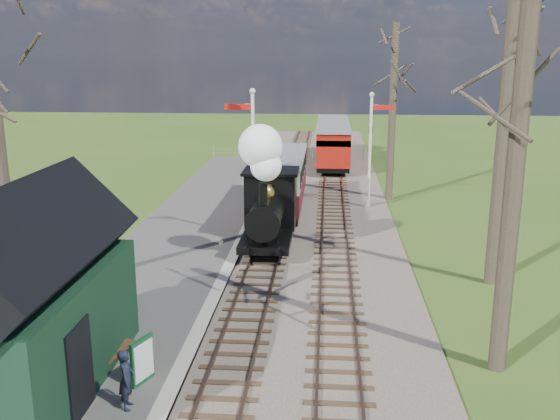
{
  "coord_description": "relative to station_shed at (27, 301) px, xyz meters",
  "views": [
    {
      "loc": [
        2.23,
        -8.31,
        7.59
      ],
      "look_at": [
        0.44,
        15.14,
        1.6
      ],
      "focal_mm": 40.0,
      "sensor_mm": 36.0,
      "label": 1
    }
  ],
  "objects": [
    {
      "name": "distant_hills",
      "position": [
        5.7,
        60.38,
        -18.47
      ],
      "size": [
        114.4,
        48.0,
        22.02
      ],
      "color": "#385B23",
      "rests_on": "ground"
    },
    {
      "name": "bare_trees",
      "position": [
        5.63,
        6.1,
        2.94
      ],
      "size": [
        15.51,
        22.39,
        12.0
      ],
      "color": "#382D23",
      "rests_on": "ground"
    },
    {
      "name": "red_carriage_a",
      "position": [
        6.9,
        27.76,
        -0.68
      ],
      "size": [
        2.21,
        5.47,
        2.32
      ],
      "color": "black",
      "rests_on": "ground"
    },
    {
      "name": "platform",
      "position": [
        0.8,
        10.0,
        -2.17
      ],
      "size": [
        5.0,
        44.0,
        0.2
      ],
      "primitive_type": "cube",
      "color": "#474442",
      "rests_on": "ground"
    },
    {
      "name": "track_far",
      "position": [
        6.9,
        18.0,
        -2.17
      ],
      "size": [
        1.6,
        60.0,
        0.15
      ],
      "color": "brown",
      "rests_on": "ground"
    },
    {
      "name": "coping_strip",
      "position": [
        3.1,
        10.0,
        -2.16
      ],
      "size": [
        0.4,
        44.0,
        0.21
      ],
      "primitive_type": "cube",
      "color": "#B2AD9E",
      "rests_on": "ground"
    },
    {
      "name": "red_carriage_b",
      "position": [
        6.9,
        33.26,
        -0.68
      ],
      "size": [
        2.21,
        5.47,
        2.32
      ],
      "color": "black",
      "rests_on": "ground"
    },
    {
      "name": "locomotive",
      "position": [
        4.29,
        10.73,
        -0.0
      ],
      "size": [
        1.98,
        4.63,
        4.96
      ],
      "color": "black",
      "rests_on": "ground"
    },
    {
      "name": "fence_line",
      "position": [
        4.6,
        32.0,
        -1.72
      ],
      "size": [
        12.6,
        0.08,
        1.0
      ],
      "color": "slate",
      "rests_on": "ground"
    },
    {
      "name": "semaphore_far",
      "position": [
        8.67,
        18.0,
        1.08
      ],
      "size": [
        1.22,
        0.24,
        5.72
      ],
      "color": "silver",
      "rests_on": "ground"
    },
    {
      "name": "bench",
      "position": [
        1.26,
        1.16,
        -1.64
      ],
      "size": [
        0.79,
        1.66,
        0.91
      ],
      "color": "#452918",
      "rests_on": "platform"
    },
    {
      "name": "ballast_bed",
      "position": [
        5.6,
        18.0,
        -2.22
      ],
      "size": [
        8.0,
        60.0,
        0.1
      ],
      "primitive_type": "cube",
      "color": "brown",
      "rests_on": "ground"
    },
    {
      "name": "track_near",
      "position": [
        4.3,
        18.0,
        -2.17
      ],
      "size": [
        1.6,
        60.0,
        0.15
      ],
      "color": "brown",
      "rests_on": "ground"
    },
    {
      "name": "coach",
      "position": [
        4.3,
        16.8,
        -0.61
      ],
      "size": [
        2.31,
        7.94,
        2.44
      ],
      "color": "black",
      "rests_on": "ground"
    },
    {
      "name": "station_shed",
      "position": [
        0.0,
        0.0,
        0.0
      ],
      "size": [
        3.25,
        6.3,
        4.78
      ],
      "color": "black",
      "rests_on": "platform"
    },
    {
      "name": "sign_board",
      "position": [
        2.4,
        0.36,
        -1.52
      ],
      "size": [
        0.36,
        0.71,
        1.09
      ],
      "color": "#0E4523",
      "rests_on": "platform"
    },
    {
      "name": "person",
      "position": [
        2.38,
        -0.71,
        -1.4
      ],
      "size": [
        0.39,
        0.53,
        1.34
      ],
      "primitive_type": "imported",
      "rotation": [
        0.0,
        0.0,
        1.72
      ],
      "color": "black",
      "rests_on": "platform"
    },
    {
      "name": "semaphore_near",
      "position": [
        3.53,
        12.0,
        1.35
      ],
      "size": [
        1.22,
        0.24,
        6.22
      ],
      "color": "silver",
      "rests_on": "ground"
    }
  ]
}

